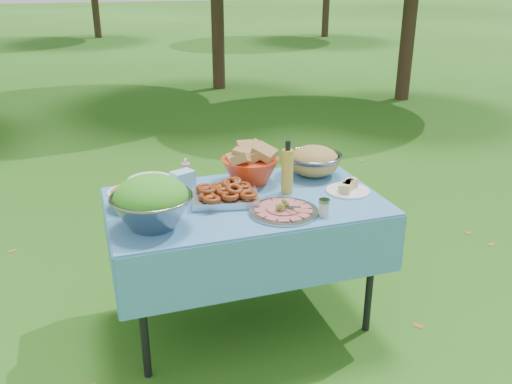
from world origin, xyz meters
TOP-DOWN VIEW (x-y plane):
  - ground at (0.00, 0.00)m, footprint 80.00×80.00m
  - picnic_table at (0.00, 0.00)m, footprint 1.46×0.86m
  - salad_bowl at (-0.52, -0.18)m, footprint 0.45×0.45m
  - pasta_bowl_white at (-0.60, 0.10)m, footprint 0.30×0.30m
  - plate_stack at (-0.47, 0.30)m, footprint 0.28×0.28m
  - wipes_box at (-0.29, 0.26)m, footprint 0.14×0.12m
  - sanitizer_bottle at (-0.25, 0.36)m, footprint 0.06×0.06m
  - bread_bowl at (0.11, 0.25)m, footprint 0.36×0.36m
  - pasta_bowl_steel at (0.51, 0.25)m, footprint 0.33×0.33m
  - fried_tray at (-0.11, 0.01)m, footprint 0.40×0.32m
  - charcuterie_platter at (0.14, -0.22)m, footprint 0.46×0.46m
  - oil_bottle at (0.25, 0.03)m, footprint 0.08×0.08m
  - cheese_plate at (0.58, -0.07)m, footprint 0.27×0.27m
  - shaker at (0.32, -0.32)m, footprint 0.06×0.06m

SIDE VIEW (x-z plane):
  - ground at x=0.00m, z-range 0.00..0.00m
  - picnic_table at x=0.00m, z-range 0.00..0.76m
  - cheese_plate at x=0.58m, z-range 0.76..0.83m
  - plate_stack at x=-0.47m, z-range 0.76..0.83m
  - charcuterie_platter at x=0.14m, z-range 0.76..0.84m
  - fried_tray at x=-0.11m, z-range 0.76..0.84m
  - shaker at x=0.32m, z-range 0.76..0.85m
  - wipes_box at x=-0.29m, z-range 0.76..0.87m
  - pasta_bowl_white at x=-0.60m, z-range 0.76..0.89m
  - sanitizer_bottle at x=-0.25m, z-range 0.76..0.91m
  - pasta_bowl_steel at x=0.51m, z-range 0.76..0.94m
  - bread_bowl at x=0.11m, z-range 0.76..0.98m
  - salad_bowl at x=-0.52m, z-range 0.76..1.02m
  - oil_bottle at x=0.25m, z-range 0.76..1.06m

